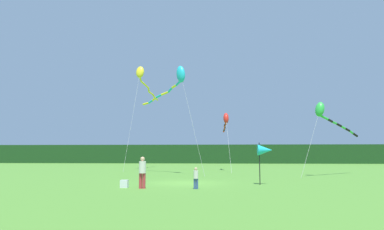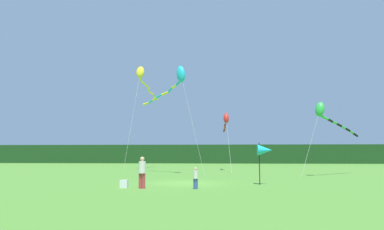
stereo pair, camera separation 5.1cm
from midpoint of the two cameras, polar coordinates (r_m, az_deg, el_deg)
ground_plane at (r=22.57m, az=-1.19°, el=-11.46°), size 120.00×120.00×0.00m
distant_treeline at (r=67.42m, az=2.40°, el=-6.63°), size 108.00×3.80×3.65m
person_adult at (r=19.16m, az=-8.50°, el=-9.34°), size 0.39×0.39×1.75m
person_child at (r=18.73m, az=0.58°, el=-10.46°), size 0.26×0.26×1.17m
cooler_box at (r=19.85m, az=-11.48°, el=-11.38°), size 0.43×0.35×0.43m
banner_flag_pole at (r=21.65m, az=12.19°, el=-5.89°), size 0.90×0.70×2.62m
kite_cyan at (r=32.43m, az=-2.69°, el=6.15°), size 7.04×7.24×10.29m
kite_green at (r=31.24m, az=21.79°, el=0.05°), size 7.18×6.63×6.37m
kite_yellow at (r=42.14m, az=-8.49°, el=6.46°), size 1.71×11.15×12.54m
kite_red at (r=38.65m, az=5.72°, el=-0.81°), size 0.70×8.01×6.70m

